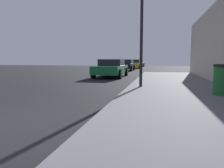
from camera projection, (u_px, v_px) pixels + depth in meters
sidewalk at (221, 151)px, 2.67m from camera, size 4.00×32.00×0.15m
trash_bin at (224, 80)px, 6.43m from camera, size 0.62×0.62×0.95m
street_lamp at (142, 13)px, 8.16m from camera, size 0.36×0.36×4.25m
car_green at (111, 68)px, 15.01m from camera, size 2.01×4.41×1.27m
car_black at (125, 65)px, 23.80m from camera, size 1.96×4.21×1.27m
car_yellow at (134, 64)px, 30.44m from camera, size 2.04×4.21×1.27m
car_white at (138, 63)px, 37.01m from camera, size 2.05×4.21×1.27m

